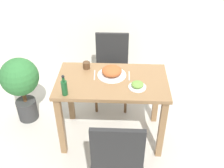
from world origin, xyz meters
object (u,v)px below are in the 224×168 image
object	(u,v)px
chair_far	(112,66)
potted_plant_left	(21,82)
drink_cup	(87,65)
sauce_bottle	(64,87)
chair_near	(117,154)
food_plate	(112,72)
side_plate	(137,85)

from	to	relation	value
chair_far	potted_plant_left	bearing A→B (deg)	-157.92
drink_cup	sauce_bottle	world-z (taller)	sauce_bottle
chair_near	sauce_bottle	world-z (taller)	sauce_bottle
food_plate	drink_cup	size ratio (longest dim) A/B	3.90
sauce_bottle	food_plate	bearing A→B (deg)	38.63
sauce_bottle	potted_plant_left	size ratio (longest dim) A/B	0.26
drink_cup	sauce_bottle	xyz separation A→B (m)	(-0.14, -0.45, 0.04)
potted_plant_left	chair_near	bearing A→B (deg)	-40.74
side_plate	potted_plant_left	world-z (taller)	side_plate
chair_near	potted_plant_left	world-z (taller)	chair_near
food_plate	potted_plant_left	distance (m)	1.08
sauce_bottle	drink_cup	bearing A→B (deg)	72.87
chair_far	side_plate	size ratio (longest dim) A/B	5.45
side_plate	drink_cup	bearing A→B (deg)	147.94
sauce_bottle	potted_plant_left	distance (m)	0.85
side_plate	sauce_bottle	world-z (taller)	sauce_bottle
side_plate	potted_plant_left	bearing A→B (deg)	163.99
drink_cup	food_plate	bearing A→B (deg)	-25.48
sauce_bottle	potted_plant_left	xyz separation A→B (m)	(-0.62, 0.50, -0.31)
food_plate	side_plate	distance (m)	0.31
potted_plant_left	chair_far	bearing A→B (deg)	22.08
chair_far	potted_plant_left	xyz separation A→B (m)	(-1.00, -0.41, 0.01)
chair_far	sauce_bottle	xyz separation A→B (m)	(-0.38, -0.90, 0.33)
sauce_bottle	potted_plant_left	bearing A→B (deg)	141.29
chair_far	food_plate	xyz separation A→B (m)	(0.03, -0.58, 0.29)
sauce_bottle	side_plate	bearing A→B (deg)	11.31
chair_near	potted_plant_left	size ratio (longest dim) A/B	1.11
drink_cup	sauce_bottle	size ratio (longest dim) A/B	0.35
chair_near	side_plate	distance (m)	0.67
chair_near	drink_cup	size ratio (longest dim) A/B	12.31
chair_far	side_plate	bearing A→B (deg)	-70.55
chair_near	side_plate	world-z (taller)	chair_near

